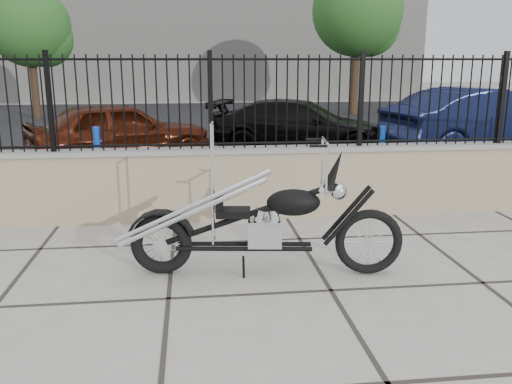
{
  "coord_description": "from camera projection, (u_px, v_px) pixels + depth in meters",
  "views": [
    {
      "loc": [
        -1.25,
        -4.57,
        2.1
      ],
      "look_at": [
        -0.61,
        0.79,
        0.77
      ],
      "focal_mm": 38.0,
      "sensor_mm": 36.0,
      "label": 1
    }
  ],
  "objects": [
    {
      "name": "iron_fence",
      "position": [
        287.0,
        102.0,
        7.09
      ],
      "size": [
        14.0,
        0.08,
        1.2
      ],
      "primitive_type": "cube",
      "color": "black",
      "rests_on": "retaining_wall"
    },
    {
      "name": "ground_plane",
      "position": [
        331.0,
        291.0,
        5.05
      ],
      "size": [
        90.0,
        90.0,
        0.0
      ],
      "primitive_type": "plane",
      "color": "#99968E",
      "rests_on": "ground"
    },
    {
      "name": "parking_lot",
      "position": [
        232.0,
        128.0,
        17.1
      ],
      "size": [
        30.0,
        30.0,
        0.0
      ],
      "primitive_type": "plane",
      "color": "black",
      "rests_on": "ground"
    },
    {
      "name": "bollard_b",
      "position": [
        382.0,
        149.0,
        10.23
      ],
      "size": [
        0.12,
        0.12,
        0.88
      ],
      "primitive_type": "cylinder",
      "rotation": [
        0.0,
        0.0,
        -0.17
      ],
      "color": "blue",
      "rests_on": "ground_plane"
    },
    {
      "name": "car_black",
      "position": [
        300.0,
        126.0,
        12.47
      ],
      "size": [
        4.46,
        2.96,
        1.2
      ],
      "primitive_type": "imported",
      "rotation": [
        0.0,
        0.0,
        1.23
      ],
      "color": "black",
      "rests_on": "parking_lot"
    },
    {
      "name": "tree_left",
      "position": [
        29.0,
        22.0,
        18.94
      ],
      "size": [
        2.85,
        2.85,
        4.81
      ],
      "rotation": [
        0.0,
        0.0,
        0.14
      ],
      "color": "#382619",
      "rests_on": "ground_plane"
    },
    {
      "name": "car_red",
      "position": [
        120.0,
        132.0,
        11.2
      ],
      "size": [
        4.05,
        2.95,
        1.28
      ],
      "primitive_type": "imported",
      "rotation": [
        0.0,
        0.0,
        2.0
      ],
      "color": "#401409",
      "rests_on": "parking_lot"
    },
    {
      "name": "bollard_a",
      "position": [
        98.0,
        155.0,
        9.3
      ],
      "size": [
        0.16,
        0.16,
        0.98
      ],
      "primitive_type": "cylinder",
      "rotation": [
        0.0,
        0.0,
        0.41
      ],
      "color": "#0B19A6",
      "rests_on": "ground_plane"
    },
    {
      "name": "background_building",
      "position": [
        212.0,
        24.0,
        29.65
      ],
      "size": [
        22.0,
        6.0,
        8.0
      ],
      "primitive_type": "cube",
      "color": "beige",
      "rests_on": "ground_plane"
    },
    {
      "name": "tree_right",
      "position": [
        358.0,
        6.0,
        20.39
      ],
      "size": [
        3.42,
        3.42,
        5.77
      ],
      "rotation": [
        0.0,
        0.0,
        0.05
      ],
      "color": "#382619",
      "rests_on": "ground_plane"
    },
    {
      "name": "chopper_motorcycle",
      "position": [
        260.0,
        199.0,
        5.27
      ],
      "size": [
        2.62,
        0.78,
        1.55
      ],
      "primitive_type": null,
      "rotation": [
        0.0,
        0.0,
        -0.13
      ],
      "color": "black",
      "rests_on": "ground_plane"
    },
    {
      "name": "car_blue",
      "position": [
        484.0,
        122.0,
        12.06
      ],
      "size": [
        4.76,
        2.43,
        1.5
      ],
      "primitive_type": "imported",
      "rotation": [
        0.0,
        0.0,
        1.76
      ],
      "color": "#0E1434",
      "rests_on": "parking_lot"
    },
    {
      "name": "retaining_wall",
      "position": [
        286.0,
        182.0,
        7.34
      ],
      "size": [
        14.0,
        0.36,
        0.96
      ],
      "primitive_type": "cube",
      "color": "gray",
      "rests_on": "ground_plane"
    }
  ]
}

